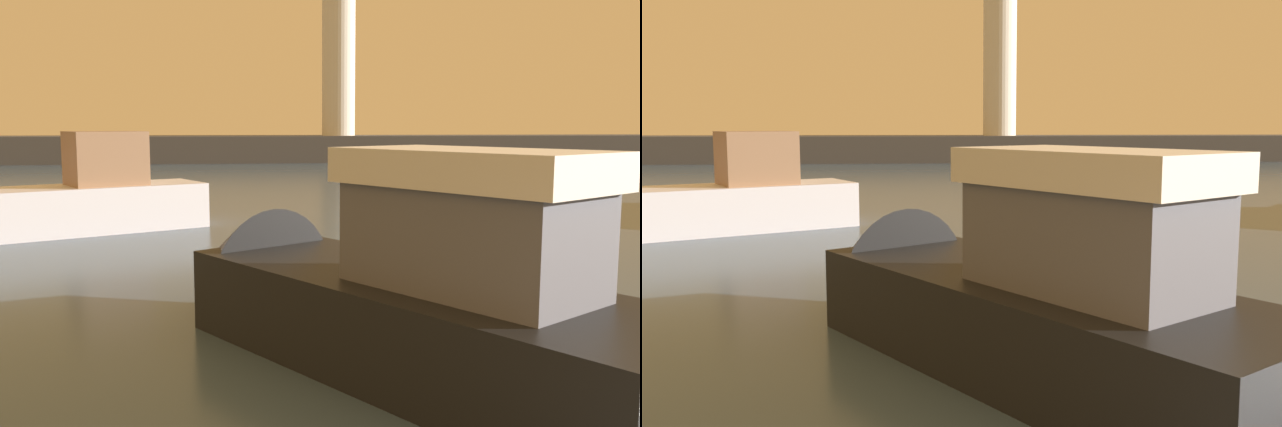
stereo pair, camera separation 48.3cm
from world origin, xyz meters
TOP-DOWN VIEW (x-y plane):
  - ground_plane at (0.00, 25.08)m, footprint 220.00×220.00m
  - breakwater at (0.00, 50.16)m, footprint 70.64×5.61m
  - lighthouse at (5.44, 50.16)m, footprint 2.44×2.44m
  - motorboat_0 at (-1.11, 6.30)m, footprint 5.77×7.46m
  - motorboat_3 at (-7.24, 16.22)m, footprint 7.81×5.15m

SIDE VIEW (x-z plane):
  - ground_plane at x=0.00m, z-range 0.00..0.00m
  - motorboat_0 at x=-1.11m, z-range -0.67..2.25m
  - motorboat_3 at x=-7.24m, z-range -0.63..2.24m
  - breakwater at x=0.00m, z-range 0.00..1.91m
  - lighthouse at x=5.44m, z-range 1.52..16.24m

